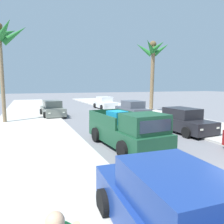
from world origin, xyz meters
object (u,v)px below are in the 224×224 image
palm_tree_right_fore (1,38)px  car_left_near (132,109)px  car_right_mid (173,212)px  palm_tree_left_fore (153,56)px  pickup_truck (127,131)px  car_left_far (105,103)px  car_right_far (182,121)px  car_right_near (53,109)px

palm_tree_right_fore → car_left_near: bearing=-3.9°
car_right_mid → palm_tree_left_fore: bearing=58.6°
pickup_truck → car_left_far: pickup_truck is taller
car_right_far → palm_tree_right_fore: 14.45m
car_right_near → car_left_far: bearing=32.8°
car_right_mid → palm_tree_left_fore: palm_tree_left_fore is taller
palm_tree_right_fore → car_right_near: bearing=32.1°
car_right_mid → car_right_far: (6.81, 7.78, 0.00)m
car_left_far → car_left_near: bearing=-89.8°
pickup_truck → car_right_mid: 6.39m
car_left_near → palm_tree_right_fore: size_ratio=0.55×
car_right_far → pickup_truck: bearing=-160.1°
car_right_near → car_right_mid: bearing=-89.5°
car_right_near → car_right_mid: size_ratio=1.00×
car_right_mid → palm_tree_left_fore: 21.75m
palm_tree_left_fore → palm_tree_right_fore: bearing=-170.5°
palm_tree_right_fore → pickup_truck: bearing=-57.4°
car_right_mid → palm_tree_right_fore: palm_tree_right_fore is taller
pickup_truck → car_left_near: pickup_truck is taller
pickup_truck → car_left_near: 9.88m
pickup_truck → palm_tree_left_fore: bearing=53.2°
pickup_truck → car_left_near: bearing=61.2°
car_right_mid → car_right_far: size_ratio=1.00×
palm_tree_left_fore → car_left_far: bearing=133.9°
pickup_truck → car_right_near: (-2.21, 11.78, -0.08)m
car_right_near → palm_tree_right_fore: palm_tree_right_fore is taller
palm_tree_right_fore → palm_tree_left_fore: bearing=9.5°
palm_tree_right_fore → car_right_far: bearing=-35.5°
car_left_near → car_right_far: bearing=-90.0°
pickup_truck → palm_tree_right_fore: palm_tree_right_fore is taller
car_left_near → car_right_near: same height
car_right_near → car_right_far: bearing=-55.3°
car_left_near → car_right_near: bearing=155.8°
car_right_near → car_right_mid: same height
car_right_near → palm_tree_left_fore: 12.42m
car_right_near → pickup_truck: bearing=-79.4°
car_right_far → palm_tree_right_fore: size_ratio=0.56×
pickup_truck → car_left_far: 16.93m
car_left_far → palm_tree_right_fore: 14.01m
pickup_truck → car_right_mid: bearing=-108.7°
palm_tree_right_fore → car_right_mid: bearing=-75.6°
car_left_far → car_right_mid: bearing=-106.9°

